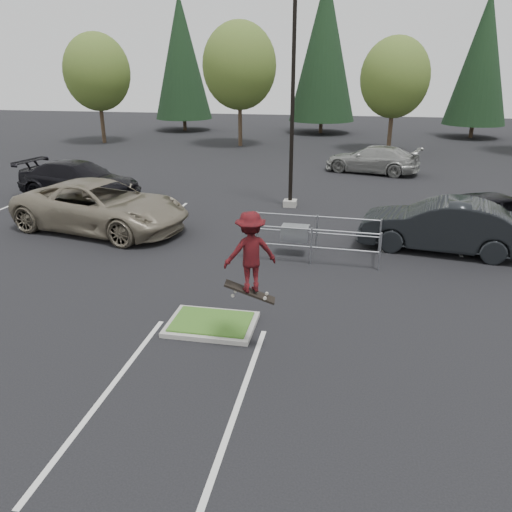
% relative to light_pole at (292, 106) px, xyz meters
% --- Properties ---
extents(ground, '(120.00, 120.00, 0.00)m').
position_rel_light_pole_xyz_m(ground, '(-0.50, -12.00, -4.56)').
color(ground, black).
rests_on(ground, ground).
extents(grass_median, '(2.20, 1.60, 0.16)m').
position_rel_light_pole_xyz_m(grass_median, '(-0.50, -12.00, -4.48)').
color(grass_median, gray).
rests_on(grass_median, ground).
extents(stall_lines, '(22.62, 17.60, 0.01)m').
position_rel_light_pole_xyz_m(stall_lines, '(-1.85, -5.98, -4.56)').
color(stall_lines, silver).
rests_on(stall_lines, ground).
extents(light_pole, '(0.70, 0.60, 10.12)m').
position_rel_light_pole_xyz_m(light_pole, '(0.00, 0.00, 0.00)').
color(light_pole, gray).
rests_on(light_pole, ground).
extents(decid_a, '(5.44, 5.44, 8.91)m').
position_rel_light_pole_xyz_m(decid_a, '(-18.51, 18.03, 1.02)').
color(decid_a, '#38281C').
rests_on(decid_a, ground).
extents(decid_b, '(5.89, 5.89, 9.64)m').
position_rel_light_pole_xyz_m(decid_b, '(-6.51, 18.53, 1.48)').
color(decid_b, '#38281C').
rests_on(decid_b, ground).
extents(decid_c, '(5.12, 5.12, 8.38)m').
position_rel_light_pole_xyz_m(decid_c, '(5.49, 17.83, 0.69)').
color(decid_c, '#38281C').
rests_on(decid_c, ground).
extents(conif_a, '(5.72, 5.72, 13.00)m').
position_rel_light_pole_xyz_m(conif_a, '(-14.50, 28.00, 2.54)').
color(conif_a, '#38281C').
rests_on(conif_a, ground).
extents(conif_b, '(6.38, 6.38, 14.50)m').
position_rel_light_pole_xyz_m(conif_b, '(-0.50, 28.50, 3.29)').
color(conif_b, '#38281C').
rests_on(conif_b, ground).
extents(conif_c, '(5.50, 5.50, 12.50)m').
position_rel_light_pole_xyz_m(conif_c, '(13.50, 27.50, 2.29)').
color(conif_c, '#38281C').
rests_on(conif_c, ground).
extents(cart_corral, '(4.54, 1.79, 1.27)m').
position_rel_light_pole_xyz_m(cart_corral, '(1.12, -6.46, -3.76)').
color(cart_corral, '#989AA0').
rests_on(cart_corral, ground).
extents(skateboarder, '(1.33, 1.11, 2.06)m').
position_rel_light_pole_xyz_m(skateboarder, '(0.70, -13.00, -2.10)').
color(skateboarder, black).
rests_on(skateboarder, ground).
extents(car_l_tan, '(7.64, 4.69, 1.98)m').
position_rel_light_pole_xyz_m(car_l_tan, '(-7.00, -5.00, -3.57)').
color(car_l_tan, gray).
rests_on(car_l_tan, ground).
extents(car_l_black, '(6.69, 3.59, 1.84)m').
position_rel_light_pole_xyz_m(car_l_black, '(-10.50, -0.50, -3.64)').
color(car_l_black, black).
rests_on(car_l_black, ground).
extents(car_r_charc, '(5.88, 2.80, 1.86)m').
position_rel_light_pole_xyz_m(car_r_charc, '(6.00, -5.00, -3.63)').
color(car_r_charc, black).
rests_on(car_r_charc, ground).
extents(car_r_black, '(5.68, 3.97, 1.79)m').
position_rel_light_pole_xyz_m(car_r_black, '(7.50, -3.30, -3.66)').
color(car_r_black, black).
rests_on(car_r_black, ground).
extents(car_far_silver, '(6.15, 3.82, 1.66)m').
position_rel_light_pole_xyz_m(car_far_silver, '(4.06, 8.93, -3.73)').
color(car_far_silver, '#9B9B96').
rests_on(car_far_silver, ground).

